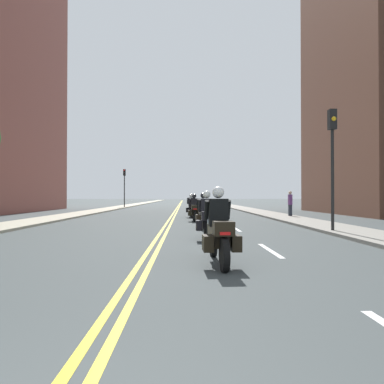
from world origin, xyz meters
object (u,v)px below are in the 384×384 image
motorcycle_2 (204,214)px  traffic_light_far (124,181)px  motorcycle_3 (194,210)px  pedestrian_0 (290,204)px  motorcycle_4 (191,208)px  motorcycle_0 (219,233)px  traffic_light_near (332,148)px  motorcycle_1 (207,219)px

motorcycle_2 → traffic_light_far: traffic_light_far is taller
motorcycle_2 → motorcycle_3: motorcycle_2 is taller
pedestrian_0 → motorcycle_4: bearing=88.6°
motorcycle_0 → traffic_light_near: 8.33m
motorcycle_1 → traffic_light_far: traffic_light_far is taller
motorcycle_2 → traffic_light_far: size_ratio=0.46×
motorcycle_0 → motorcycle_4: bearing=88.3°
motorcycle_2 → pedestrian_0: pedestrian_0 is taller
motorcycle_2 → traffic_light_far: (-8.42, 27.06, 2.70)m
traffic_light_far → pedestrian_0: (14.78, -19.51, -2.41)m
motorcycle_1 → pedestrian_0: 13.16m
motorcycle_3 → pedestrian_0: bearing=23.3°
motorcycle_0 → motorcycle_3: motorcycle_0 is taller
motorcycle_4 → traffic_light_far: traffic_light_far is taller
motorcycle_1 → traffic_light_near: size_ratio=0.46×
motorcycle_4 → pedestrian_0: (6.75, -0.53, 0.27)m
traffic_light_near → traffic_light_far: traffic_light_near is taller
motorcycle_0 → traffic_light_far: 36.25m
motorcycle_2 → motorcycle_3: bearing=90.4°
motorcycle_4 → motorcycle_0: bearing=-91.4°
traffic_light_far → motorcycle_1: bearing=-75.0°
motorcycle_1 → traffic_light_far: size_ratio=0.46×
motorcycle_3 → traffic_light_far: (-8.13, 22.55, 2.70)m
motorcycle_1 → traffic_light_near: traffic_light_near is taller
motorcycle_0 → motorcycle_3: bearing=88.1°
motorcycle_0 → motorcycle_2: 8.12m
motorcycle_0 → motorcycle_1: (0.02, 4.21, 0.00)m
motorcycle_3 → traffic_light_near: (5.29, -6.65, 2.72)m
motorcycle_1 → motorcycle_4: bearing=91.8°
motorcycle_2 → motorcycle_4: 8.09m
traffic_light_near → pedestrian_0: traffic_light_near is taller
motorcycle_1 → traffic_light_far: bearing=105.4°
motorcycle_2 → traffic_light_near: 6.08m
pedestrian_0 → traffic_light_far: bearing=40.2°
motorcycle_4 → pedestrian_0: pedestrian_0 is taller
traffic_light_far → motorcycle_2: bearing=-72.7°
motorcycle_1 → pedestrian_0: (6.46, 11.46, 0.26)m
motorcycle_0 → traffic_light_near: size_ratio=0.47×
traffic_light_far → pedestrian_0: traffic_light_far is taller
motorcycle_2 → motorcycle_3: (-0.29, 4.51, 0.01)m
motorcycle_0 → motorcycle_1: motorcycle_0 is taller
motorcycle_1 → motorcycle_2: bearing=88.8°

